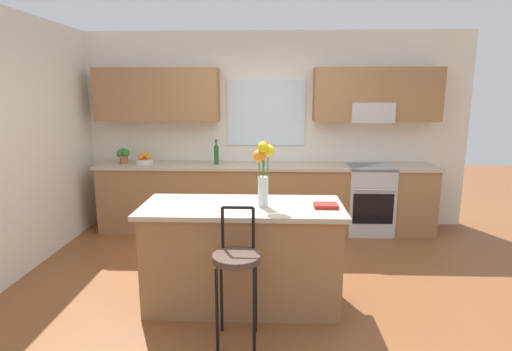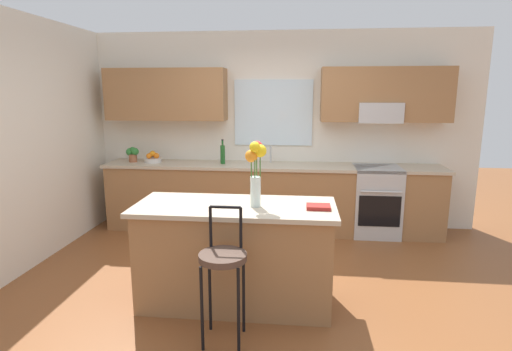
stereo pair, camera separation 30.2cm
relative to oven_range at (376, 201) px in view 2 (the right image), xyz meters
The scene contains 13 objects.
ground_plane 2.23m from the oven_range, 129.86° to the right, with size 14.00×14.00×0.00m, color brown.
wall_left 4.28m from the oven_range, 160.84° to the right, with size 0.12×4.60×2.70m, color silver.
back_wall_assembly 1.75m from the oven_range, 167.22° to the left, with size 5.60×0.50×2.70m.
counter_run 1.40m from the oven_range, behind, with size 4.56×0.64×0.92m.
sink_faucet 1.55m from the oven_range, behind, with size 0.02×0.13×0.23m.
oven_range is the anchor object (origin of this frame).
kitchen_island 2.56m from the oven_range, 127.91° to the right, with size 1.75×0.75×0.92m.
bar_stool_near 3.05m from the oven_range, 121.11° to the right, with size 0.36×0.36×1.04m.
flower_vase 2.61m from the oven_range, 124.14° to the right, with size 0.18×0.18×0.56m.
cookbook 2.29m from the oven_range, 112.51° to the right, with size 0.20×0.15×0.03m, color maroon.
fruit_bowl_oranges 3.10m from the oven_range, behind, with size 0.24×0.24×0.16m.
bottle_olive_oil 2.15m from the oven_range, behind, with size 0.06×0.06×0.33m.
potted_plant_small 3.40m from the oven_range, behind, with size 0.19×0.13×0.21m.
Camera 2 is at (0.37, -3.74, 1.88)m, focal length 28.67 mm.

